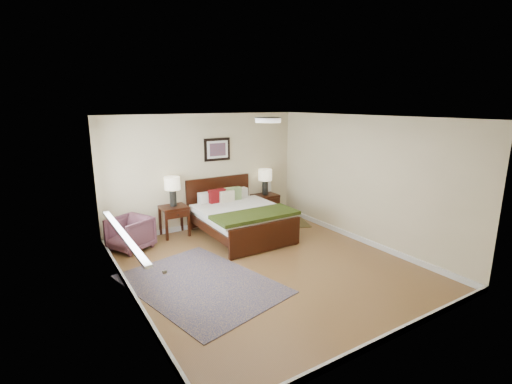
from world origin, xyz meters
TOP-DOWN VIEW (x-y plane):
  - floor at (0.00, 0.00)m, footprint 5.00×5.00m
  - back_wall at (0.00, 2.50)m, footprint 4.50×0.04m
  - front_wall at (0.00, -2.50)m, footprint 4.50×0.04m
  - left_wall at (-2.25, 0.00)m, footprint 0.04×5.00m
  - right_wall at (2.25, 0.00)m, footprint 0.04×5.00m
  - ceiling at (0.00, 0.00)m, footprint 4.50×5.00m
  - window at (-2.20, 0.70)m, footprint 0.11×2.72m
  - door at (-2.23, -1.75)m, footprint 0.06×1.00m
  - ceil_fixture at (0.00, 0.00)m, footprint 0.44×0.44m
  - bed at (0.31, 1.51)m, footprint 1.67×2.01m
  - wall_art at (0.31, 2.47)m, footprint 0.62×0.05m
  - nightstand_left at (-0.83, 2.25)m, footprint 0.54×0.48m
  - nightstand_right at (1.45, 2.26)m, footprint 0.59×0.44m
  - lamp_left at (-0.83, 2.27)m, footprint 0.32×0.32m
  - lamp_right at (1.45, 2.27)m, footprint 0.32×0.32m
  - armchair at (-1.80, 1.97)m, footprint 0.92×0.91m
  - rug_persian at (-1.24, -0.03)m, footprint 2.26×2.80m
  - rug_navy at (1.80, 1.80)m, footprint 1.10×1.33m

SIDE VIEW (x-z plane):
  - floor at x=0.00m, z-range 0.00..0.00m
  - rug_persian at x=-1.24m, z-range 0.00..0.01m
  - rug_navy at x=1.80m, z-range 0.00..0.01m
  - armchair at x=-1.80m, z-range 0.00..0.63m
  - nightstand_right at x=1.45m, z-range 0.07..0.65m
  - bed at x=0.31m, z-range -0.04..1.04m
  - nightstand_left at x=-0.83m, z-range 0.19..0.83m
  - lamp_right at x=1.45m, z-range 0.70..1.31m
  - lamp_left at x=-0.83m, z-range 0.76..1.37m
  - door at x=-2.23m, z-range -0.02..2.16m
  - back_wall at x=0.00m, z-range 0.00..2.50m
  - front_wall at x=0.00m, z-range 0.00..2.50m
  - left_wall at x=-2.25m, z-range 0.00..2.50m
  - right_wall at x=2.25m, z-range 0.00..2.50m
  - window at x=-2.20m, z-range 0.72..2.04m
  - wall_art at x=0.31m, z-range 1.47..1.97m
  - ceil_fixture at x=0.00m, z-range 2.43..2.50m
  - ceiling at x=0.00m, z-range 2.49..2.51m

